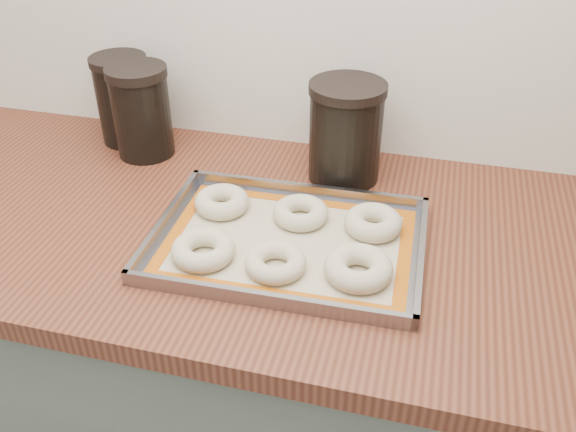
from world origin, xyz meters
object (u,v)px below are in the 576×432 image
(canister_mid, at_px, (142,111))
(bagel_back_mid, at_px, (301,213))
(baking_tray, at_px, (288,241))
(bagel_back_left, at_px, (222,202))
(bagel_front_left, at_px, (203,250))
(bagel_back_right, at_px, (373,222))
(canister_right, at_px, (346,132))
(bagel_front_right, at_px, (358,268))
(canister_left, at_px, (124,99))
(bagel_front_mid, at_px, (276,263))

(canister_mid, bearing_deg, bagel_back_mid, -24.47)
(baking_tray, height_order, bagel_back_left, bagel_back_left)
(bagel_front_left, bearing_deg, bagel_back_right, 29.51)
(bagel_front_left, xyz_separation_m, bagel_back_left, (-0.02, 0.15, 0.00))
(baking_tray, relative_size, bagel_back_right, 4.60)
(bagel_back_left, distance_m, canister_right, 0.28)
(baking_tray, xyz_separation_m, bagel_front_right, (0.13, -0.06, 0.02))
(bagel_front_left, bearing_deg, bagel_back_mid, 48.84)
(bagel_front_left, distance_m, canister_left, 0.50)
(bagel_back_mid, distance_m, canister_left, 0.51)
(bagel_back_right, bearing_deg, canister_left, 158.90)
(bagel_back_right, bearing_deg, bagel_back_left, -179.56)
(bagel_back_left, relative_size, canister_mid, 0.52)
(bagel_back_mid, height_order, canister_left, canister_left)
(canister_mid, height_order, canister_right, canister_right)
(baking_tray, bearing_deg, canister_left, 146.47)
(baking_tray, xyz_separation_m, bagel_back_right, (0.14, 0.07, 0.02))
(bagel_front_right, relative_size, canister_mid, 0.57)
(bagel_back_left, height_order, canister_left, canister_left)
(canister_left, bearing_deg, canister_right, -5.01)
(bagel_back_left, bearing_deg, bagel_front_mid, -45.49)
(canister_right, bearing_deg, canister_left, 174.99)
(bagel_back_left, distance_m, canister_left, 0.39)
(bagel_back_left, relative_size, canister_left, 0.52)
(bagel_back_mid, bearing_deg, canister_left, 153.58)
(bagel_back_mid, bearing_deg, bagel_back_left, -178.95)
(baking_tray, relative_size, bagel_front_left, 4.40)
(bagel_front_left, xyz_separation_m, canister_left, (-0.32, 0.37, 0.08))
(bagel_front_left, relative_size, canister_mid, 0.55)
(bagel_back_mid, distance_m, canister_right, 0.20)
(bagel_back_left, xyz_separation_m, canister_mid, (-0.24, 0.18, 0.08))
(bagel_back_left, bearing_deg, bagel_front_right, -25.31)
(canister_mid, relative_size, canister_right, 0.97)
(bagel_back_left, bearing_deg, bagel_back_mid, 1.05)
(bagel_front_mid, height_order, canister_right, canister_right)
(bagel_back_left, bearing_deg, canister_left, 143.11)
(bagel_back_right, height_order, canister_mid, canister_mid)
(bagel_back_mid, xyz_separation_m, canister_right, (0.05, 0.18, 0.08))
(canister_right, bearing_deg, bagel_back_left, -136.76)
(bagel_back_left, height_order, bagel_back_mid, bagel_back_left)
(bagel_front_left, bearing_deg, bagel_front_mid, -0.27)
(bagel_front_right, height_order, bagel_back_right, same)
(baking_tray, distance_m, canister_mid, 0.46)
(baking_tray, distance_m, canister_left, 0.54)
(bagel_back_right, xyz_separation_m, canister_left, (-0.58, 0.23, 0.07))
(bagel_back_right, bearing_deg, baking_tray, -152.40)
(baking_tray, bearing_deg, bagel_back_mid, 86.21)
(canister_mid, xyz_separation_m, canister_right, (0.43, 0.01, 0.00))
(canister_right, bearing_deg, canister_mid, -179.33)
(bagel_back_left, distance_m, bagel_back_mid, 0.15)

